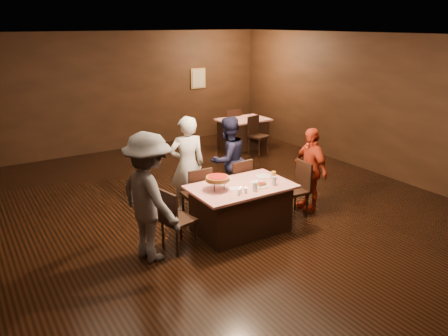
{
  "coord_description": "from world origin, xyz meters",
  "views": [
    {
      "loc": [
        -3.78,
        -5.92,
        3.2
      ],
      "look_at": [
        -0.29,
        -0.36,
        1.0
      ],
      "focal_mm": 35.0,
      "sensor_mm": 36.0,
      "label": 1
    }
  ],
  "objects": [
    {
      "name": "glass_amber",
      "position": [
        0.44,
        -0.71,
        0.84
      ],
      "size": [
        0.08,
        0.08,
        0.14
      ],
      "primitive_type": "cylinder",
      "color": "#BF7F26",
      "rests_on": "main_table"
    },
    {
      "name": "room",
      "position": [
        0.0,
        0.01,
        2.14
      ],
      "size": [
        10.0,
        10.04,
        3.02
      ],
      "color": "black",
      "rests_on": "ground"
    },
    {
      "name": "diner_white_jacket",
      "position": [
        -0.52,
        0.47,
        0.86
      ],
      "size": [
        0.7,
        0.54,
        1.72
      ],
      "primitive_type": "imported",
      "rotation": [
        0.0,
        0.0,
        2.93
      ],
      "color": "silver",
      "rests_on": "ground"
    },
    {
      "name": "chair_far_left",
      "position": [
        -0.56,
        0.09,
        0.47
      ],
      "size": [
        0.45,
        0.45,
        0.95
      ],
      "primitive_type": "cube",
      "rotation": [
        0.0,
        0.0,
        3.08
      ],
      "color": "black",
      "rests_on": "ground"
    },
    {
      "name": "back_table",
      "position": [
        2.68,
        3.41,
        0.39
      ],
      "size": [
        1.3,
        0.9,
        0.77
      ],
      "primitive_type": "cube",
      "color": "#A7150B",
      "rests_on": "ground"
    },
    {
      "name": "main_table",
      "position": [
        -0.16,
        -0.66,
        0.39
      ],
      "size": [
        1.6,
        1.0,
        0.77
      ],
      "primitive_type": "cube",
      "color": "#A50E0B",
      "rests_on": "ground"
    },
    {
      "name": "condiments",
      "position": [
        -0.34,
        -0.94,
        0.82
      ],
      "size": [
        0.17,
        0.1,
        0.09
      ],
      "color": "silver",
      "rests_on": "main_table"
    },
    {
      "name": "glass_front_left",
      "position": [
        -0.11,
        -0.96,
        0.84
      ],
      "size": [
        0.08,
        0.08,
        0.14
      ],
      "primitive_type": "cylinder",
      "color": "silver",
      "rests_on": "main_table"
    },
    {
      "name": "chair_back_near",
      "position": [
        2.68,
        2.71,
        0.47
      ],
      "size": [
        0.51,
        0.51,
        0.95
      ],
      "primitive_type": "cube",
      "rotation": [
        0.0,
        0.0,
        0.24
      ],
      "color": "black",
      "rests_on": "ground"
    },
    {
      "name": "diner_navy_hoodie",
      "position": [
        0.35,
        0.51,
        0.8
      ],
      "size": [
        0.87,
        0.73,
        1.6
      ],
      "primitive_type": "imported",
      "rotation": [
        0.0,
        0.0,
        3.32
      ],
      "color": "black",
      "rests_on": "ground"
    },
    {
      "name": "plate_with_slice",
      "position": [
        0.09,
        -0.84,
        0.8
      ],
      "size": [
        0.25,
        0.25,
        0.06
      ],
      "color": "white",
      "rests_on": "main_table"
    },
    {
      "name": "napkin_center",
      "position": [
        0.14,
        -0.66,
        0.77
      ],
      "size": [
        0.19,
        0.19,
        0.01
      ],
      "primitive_type": "cube",
      "rotation": [
        0.0,
        0.0,
        0.21
      ],
      "color": "white",
      "rests_on": "main_table"
    },
    {
      "name": "diner_grey_knit",
      "position": [
        -1.7,
        -0.68,
        0.92
      ],
      "size": [
        0.89,
        1.29,
        1.83
      ],
      "primitive_type": "imported",
      "rotation": [
        0.0,
        0.0,
        1.76
      ],
      "color": "#535257",
      "rests_on": "ground"
    },
    {
      "name": "pizza_stand",
      "position": [
        -0.56,
        -0.61,
        0.95
      ],
      "size": [
        0.38,
        0.38,
        0.22
      ],
      "color": "black",
      "rests_on": "main_table"
    },
    {
      "name": "plate_empty",
      "position": [
        0.39,
        -0.51,
        0.78
      ],
      "size": [
        0.25,
        0.25,
        0.01
      ],
      "primitive_type": "cylinder",
      "color": "white",
      "rests_on": "main_table"
    },
    {
      "name": "napkin_left",
      "position": [
        -0.31,
        -0.71,
        0.77
      ],
      "size": [
        0.21,
        0.21,
        0.01
      ],
      "primitive_type": "cube",
      "rotation": [
        0.0,
        0.0,
        -0.35
      ],
      "color": "white",
      "rests_on": "main_table"
    },
    {
      "name": "diner_red_shirt",
      "position": [
        1.37,
        -0.57,
        0.74
      ],
      "size": [
        0.46,
        0.91,
        1.49
      ],
      "primitive_type": "imported",
      "rotation": [
        0.0,
        0.0,
        -1.68
      ],
      "color": "#AF3017",
      "rests_on": "ground"
    },
    {
      "name": "chair_back_far",
      "position": [
        2.68,
        4.01,
        0.47
      ],
      "size": [
        0.49,
        0.49,
        0.95
      ],
      "primitive_type": "cube",
      "rotation": [
        0.0,
        0.0,
        2.97
      ],
      "color": "black",
      "rests_on": "ground"
    },
    {
      "name": "chair_end_left",
      "position": [
        -1.26,
        -0.66,
        0.47
      ],
      "size": [
        0.5,
        0.5,
        0.95
      ],
      "primitive_type": "cube",
      "rotation": [
        0.0,
        0.0,
        1.79
      ],
      "color": "black",
      "rests_on": "ground"
    },
    {
      "name": "glass_front_right",
      "position": [
        0.29,
        -0.91,
        0.84
      ],
      "size": [
        0.08,
        0.08,
        0.14
      ],
      "primitive_type": "cylinder",
      "color": "silver",
      "rests_on": "main_table"
    },
    {
      "name": "chair_end_right",
      "position": [
        0.94,
        -0.66,
        0.47
      ],
      "size": [
        0.45,
        0.45,
        0.95
      ],
      "primitive_type": "cube",
      "rotation": [
        0.0,
        0.0,
        -1.65
      ],
      "color": "black",
      "rests_on": "ground"
    },
    {
      "name": "chair_far_right",
      "position": [
        0.24,
        0.09,
        0.47
      ],
      "size": [
        0.44,
        0.44,
        0.95
      ],
      "primitive_type": "cube",
      "rotation": [
        0.0,
        0.0,
        3.19
      ],
      "color": "black",
      "rests_on": "ground"
    }
  ]
}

